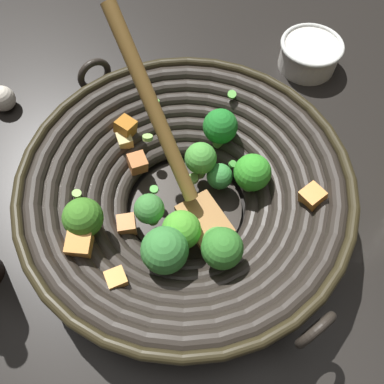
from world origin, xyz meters
TOP-DOWN VIEW (x-y plane):
  - ground_plane at (0.00, 0.00)m, footprint 4.00×4.00m
  - wok at (-0.00, -0.00)m, footprint 0.43×0.46m
  - prep_bowl at (0.34, 0.13)m, footprint 0.11×0.11m
  - garlic_bulb at (-0.15, 0.33)m, footprint 0.04×0.04m

SIDE VIEW (x-z plane):
  - ground_plane at x=0.00m, z-range 0.00..0.00m
  - garlic_bulb at x=-0.15m, z-range 0.00..0.04m
  - prep_bowl at x=0.34m, z-range 0.00..0.05m
  - wok at x=0.00m, z-range -0.06..0.18m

